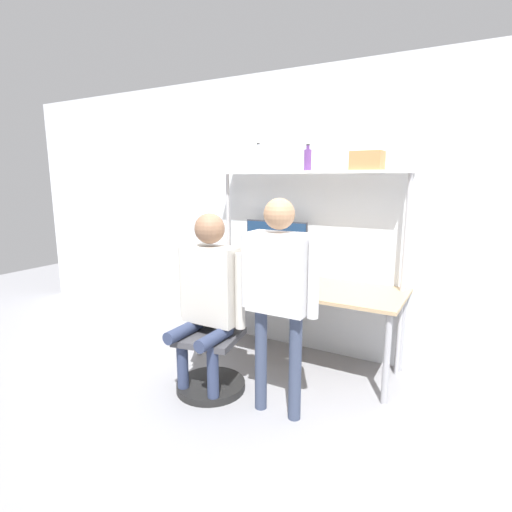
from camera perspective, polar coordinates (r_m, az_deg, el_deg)
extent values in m
plane|color=gray|center=(3.59, 2.89, -17.21)|extent=(12.00, 12.00, 0.00)
cube|color=silver|center=(3.90, 8.28, 5.77)|extent=(8.00, 0.06, 2.70)
cube|color=tan|center=(3.64, 5.74, -4.22)|extent=(1.89, 0.73, 0.03)
cylinder|color=#A5A5AA|center=(3.94, -8.25, -8.87)|extent=(0.05, 0.05, 0.73)
cylinder|color=#A5A5AA|center=(3.25, 18.16, -13.82)|extent=(0.05, 0.05, 0.73)
cylinder|color=#A5A5AA|center=(4.41, -3.36, -6.58)|extent=(0.05, 0.05, 0.73)
cylinder|color=#A5A5AA|center=(3.81, 20.05, -10.19)|extent=(0.05, 0.05, 0.73)
cube|color=white|center=(3.72, 7.48, 11.79)|extent=(1.80, 0.26, 0.02)
cylinder|color=#B2B2B7|center=(4.22, -3.95, -0.15)|extent=(0.04, 0.04, 1.77)
cylinder|color=#B2B2B7|center=(3.58, 20.27, -2.84)|extent=(0.04, 0.04, 1.77)
cylinder|color=#333338|center=(3.98, 2.80, -2.56)|extent=(0.17, 0.17, 0.01)
cylinder|color=#333338|center=(3.96, 2.81, -1.52)|extent=(0.06, 0.06, 0.14)
cube|color=#333338|center=(3.92, 2.89, 2.14)|extent=(0.65, 0.01, 0.40)
cube|color=navy|center=(3.91, 2.85, 2.13)|extent=(0.63, 0.02, 0.37)
cube|color=silver|center=(3.70, -1.65, -3.60)|extent=(0.35, 0.21, 0.01)
cube|color=black|center=(3.69, -1.78, -3.56)|extent=(0.29, 0.11, 0.00)
cube|color=silver|center=(3.73, -1.17, -1.90)|extent=(0.35, 0.10, 0.19)
cube|color=black|center=(3.73, -1.21, -1.96)|extent=(0.30, 0.08, 0.17)
cube|color=black|center=(3.60, 2.29, -4.03)|extent=(0.07, 0.15, 0.01)
cube|color=black|center=(3.60, 2.29, -3.95)|extent=(0.06, 0.13, 0.00)
cylinder|color=black|center=(3.46, -6.45, -17.90)|extent=(0.56, 0.56, 0.06)
cylinder|color=#4C4C51|center=(3.36, -6.53, -14.69)|extent=(0.06, 0.06, 0.37)
cube|color=#3F3F44|center=(3.28, -6.62, -11.38)|extent=(0.54, 0.54, 0.05)
cube|color=#3F3F44|center=(3.37, -5.17, -6.18)|extent=(0.41, 0.12, 0.45)
cylinder|color=#2D3856|center=(3.33, -10.44, -15.20)|extent=(0.09, 0.09, 0.48)
cylinder|color=#2D3856|center=(3.16, -6.17, -16.53)|extent=(0.09, 0.09, 0.48)
cylinder|color=#2D3856|center=(3.23, -10.27, -10.47)|extent=(0.10, 0.38, 0.10)
cylinder|color=#2D3856|center=(3.06, -5.95, -11.58)|extent=(0.10, 0.38, 0.10)
cube|color=beige|center=(3.16, -6.46, -4.11)|extent=(0.45, 0.20, 0.61)
cylinder|color=beige|center=(3.33, -10.24, -3.71)|extent=(0.08, 0.08, 0.58)
cylinder|color=beige|center=(3.02, -2.28, -5.07)|extent=(0.08, 0.08, 0.58)
sphere|color=#8C664C|center=(3.08, -6.64, 3.91)|extent=(0.24, 0.24, 0.24)
cylinder|color=#38425B|center=(3.03, 0.71, -14.50)|extent=(0.09, 0.09, 0.78)
cylinder|color=#38425B|center=(2.92, 5.61, -15.58)|extent=(0.09, 0.09, 0.78)
cube|color=silver|center=(2.75, 3.25, -2.40)|extent=(0.42, 0.20, 0.56)
cylinder|color=silver|center=(2.87, -1.34, -2.13)|extent=(0.08, 0.08, 0.53)
cylinder|color=silver|center=(2.65, 8.23, -3.35)|extent=(0.08, 0.08, 0.53)
sphere|color=tan|center=(2.68, 3.35, 6.02)|extent=(0.21, 0.21, 0.21)
cylinder|color=#593372|center=(3.73, 7.39, 13.42)|extent=(0.07, 0.07, 0.19)
cylinder|color=#593372|center=(3.74, 7.43, 15.13)|extent=(0.03, 0.03, 0.04)
cylinder|color=black|center=(3.74, 7.44, 15.48)|extent=(0.03, 0.03, 0.01)
cylinder|color=silver|center=(3.95, 0.31, 13.54)|extent=(0.06, 0.06, 0.21)
cylinder|color=silver|center=(3.96, 0.32, 15.35)|extent=(0.03, 0.03, 0.04)
cylinder|color=black|center=(3.96, 0.32, 15.74)|extent=(0.03, 0.03, 0.01)
cube|color=#B27A47|center=(3.56, 15.58, 12.99)|extent=(0.26, 0.20, 0.16)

